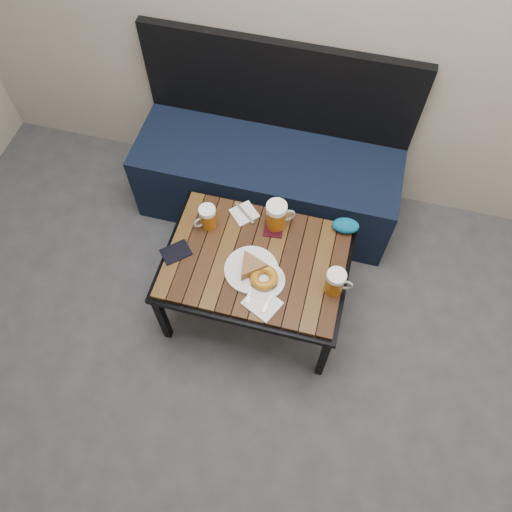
% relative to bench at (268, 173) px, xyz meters
% --- Properties ---
extents(room_shell, '(4.00, 4.00, 4.00)m').
position_rel_bench_xyz_m(room_shell, '(0.27, -1.26, 1.48)').
color(room_shell, gray).
rests_on(room_shell, ground).
extents(bench, '(1.40, 0.50, 0.95)m').
position_rel_bench_xyz_m(bench, '(0.00, 0.00, 0.00)').
color(bench, black).
rests_on(bench, ground).
extents(cafe_table, '(0.84, 0.62, 0.47)m').
position_rel_bench_xyz_m(cafe_table, '(0.10, -0.66, 0.16)').
color(cafe_table, black).
rests_on(cafe_table, ground).
extents(beer_mug_left, '(0.11, 0.11, 0.12)m').
position_rel_bench_xyz_m(beer_mug_left, '(-0.16, -0.53, 0.26)').
color(beer_mug_left, '#974D0C').
rests_on(beer_mug_left, cafe_table).
extents(beer_mug_centre, '(0.15, 0.12, 0.15)m').
position_rel_bench_xyz_m(beer_mug_centre, '(0.15, -0.45, 0.28)').
color(beer_mug_centre, '#974D0C').
rests_on(beer_mug_centre, cafe_table).
extents(beer_mug_right, '(0.12, 0.08, 0.13)m').
position_rel_bench_xyz_m(beer_mug_right, '(0.46, -0.72, 0.27)').
color(beer_mug_right, '#974D0C').
rests_on(beer_mug_right, cafe_table).
extents(plate_pie, '(0.24, 0.24, 0.07)m').
position_rel_bench_xyz_m(plate_pie, '(0.09, -0.72, 0.23)').
color(plate_pie, white).
rests_on(plate_pie, cafe_table).
extents(plate_bagel, '(0.19, 0.24, 0.05)m').
position_rel_bench_xyz_m(plate_bagel, '(0.16, -0.76, 0.22)').
color(plate_bagel, white).
rests_on(plate_bagel, cafe_table).
extents(napkin_left, '(0.15, 0.15, 0.01)m').
position_rel_bench_xyz_m(napkin_left, '(-0.01, -0.43, 0.20)').
color(napkin_left, white).
rests_on(napkin_left, cafe_table).
extents(napkin_right, '(0.18, 0.17, 0.01)m').
position_rel_bench_xyz_m(napkin_right, '(0.18, -0.86, 0.20)').
color(napkin_right, white).
rests_on(napkin_right, cafe_table).
extents(passport_navy, '(0.16, 0.15, 0.01)m').
position_rel_bench_xyz_m(passport_navy, '(-0.26, -0.71, 0.20)').
color(passport_navy, black).
rests_on(passport_navy, cafe_table).
extents(passport_burgundy, '(0.10, 0.13, 0.01)m').
position_rel_bench_xyz_m(passport_burgundy, '(0.14, -0.46, 0.20)').
color(passport_burgundy, black).
rests_on(passport_burgundy, cafe_table).
extents(knit_pouch, '(0.14, 0.10, 0.05)m').
position_rel_bench_xyz_m(knit_pouch, '(0.46, -0.40, 0.23)').
color(knit_pouch, navy).
rests_on(knit_pouch, cafe_table).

